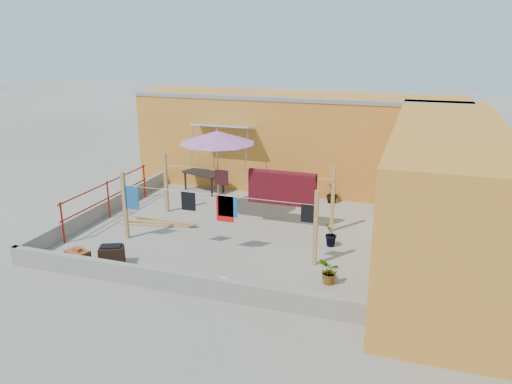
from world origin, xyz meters
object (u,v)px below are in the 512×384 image
brick_stack (78,258)px  brazier (112,255)px  outdoor_table (204,174)px  water_jug_a (378,225)px  patio_umbrella (217,138)px  plant_back_a (290,188)px  green_hose (384,207)px  white_basin (219,283)px  water_jug_b (380,218)px

brick_stack → brazier: bearing=21.7°
outdoor_table → brazier: (0.35, -5.98, -0.36)m
outdoor_table → brazier: bearing=-86.6°
water_jug_a → outdoor_table: bearing=162.8°
patio_umbrella → plant_back_a: bearing=55.5°
patio_umbrella → water_jug_a: patio_umbrella is taller
green_hose → patio_umbrella: bearing=-153.6°
brazier → green_hose: size_ratio=1.24×
brazier → green_hose: 8.32m
outdoor_table → brick_stack: size_ratio=2.61×
outdoor_table → white_basin: outdoor_table is taller
patio_umbrella → green_hose: patio_umbrella is taller
white_basin → water_jug_a: (2.91, 4.26, 0.12)m
brick_stack → plant_back_a: 7.22m
water_jug_a → green_hose: 2.00m
patio_umbrella → brick_stack: 4.99m
water_jug_a → water_jug_b: (-0.00, 0.61, -0.01)m
water_jug_a → green_hose: size_ratio=0.73×
water_jug_a → green_hose: (-0.00, 1.99, -0.13)m
water_jug_b → plant_back_a: 3.32m
white_basin → water_jug_b: 5.67m
brazier → brick_stack: bearing=-158.3°
white_basin → plant_back_a: size_ratio=0.70×
water_jug_b → green_hose: bearing=90.0°
patio_umbrella → water_jug_b: patio_umbrella is taller
brick_stack → green_hose: 9.02m
brick_stack → water_jug_b: 8.10m
outdoor_table → brick_stack: 6.29m
brick_stack → outdoor_table: bearing=86.7°
patio_umbrella → brick_stack: bearing=-113.4°
brazier → plant_back_a: plant_back_a is taller
water_jug_b → green_hose: (0.00, 1.38, -0.12)m
outdoor_table → white_basin: (3.09, -6.11, -0.56)m
white_basin → green_hose: bearing=65.0°
outdoor_table → plant_back_a: size_ratio=2.27×
outdoor_table → patio_umbrella: bearing=-56.3°
brazier → water_jug_a: bearing=36.1°
patio_umbrella → plant_back_a: (1.56, 2.27, -2.00)m
brazier → water_jug_a: (5.64, 4.12, -0.07)m
patio_umbrella → brazier: size_ratio=4.21×
patio_umbrella → plant_back_a: size_ratio=3.88×
patio_umbrella → brazier: 4.52m
green_hose → brazier: bearing=-132.7°
white_basin → plant_back_a: plant_back_a is taller
patio_umbrella → green_hose: bearing=26.4°
white_basin → water_jug_a: water_jug_a is taller
brick_stack → white_basin: size_ratio=1.25×
brazier → green_hose: bearing=47.3°
water_jug_a → water_jug_b: 0.61m
outdoor_table → water_jug_a: bearing=-17.2°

